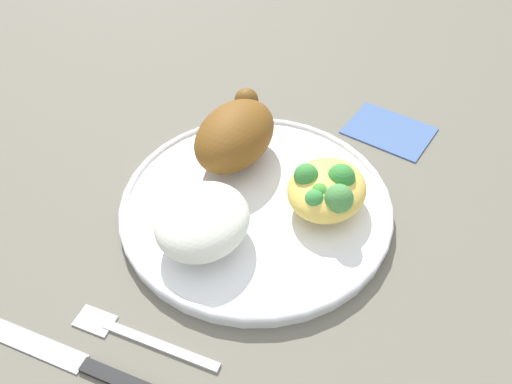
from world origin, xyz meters
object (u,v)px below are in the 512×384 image
object	(u,v)px
fork	(139,337)
knife	(84,364)
roasted_chicken	(235,134)
rice_pile	(202,221)
mac_cheese_with_broccoli	(328,189)
plate	(256,204)
napkin	(389,130)

from	to	relation	value
fork	knife	distance (m)	0.05
roasted_chicken	knife	xyz separation A→B (m)	(-0.27, -0.01, -0.04)
knife	fork	bearing A→B (deg)	-31.62
rice_pile	fork	world-z (taller)	rice_pile
mac_cheese_with_broccoli	knife	world-z (taller)	mac_cheese_with_broccoli
rice_pile	mac_cheese_with_broccoli	distance (m)	0.13
mac_cheese_with_broccoli	knife	bearing A→B (deg)	155.33
plate	roasted_chicken	bearing A→B (deg)	45.21
rice_pile	roasted_chicken	bearing A→B (deg)	14.29
roasted_chicken	fork	xyz separation A→B (m)	(-0.23, -0.03, -0.04)
rice_pile	knife	world-z (taller)	rice_pile
plate	rice_pile	xyz separation A→B (m)	(-0.07, 0.02, 0.03)
mac_cheese_with_broccoli	knife	size ratio (longest dim) A/B	0.48
plate	mac_cheese_with_broccoli	distance (m)	0.08
roasted_chicken	mac_cheese_with_broccoli	bearing A→B (deg)	-102.30
fork	napkin	xyz separation A→B (m)	(0.38, -0.11, -0.00)
rice_pile	fork	distance (m)	0.12
mac_cheese_with_broccoli	fork	distance (m)	0.23
plate	napkin	size ratio (longest dim) A/B	2.84
roasted_chicken	napkin	world-z (taller)	roasted_chicken
mac_cheese_with_broccoli	knife	xyz separation A→B (m)	(-0.25, 0.11, -0.04)
roasted_chicken	mac_cheese_with_broccoli	world-z (taller)	roasted_chicken
mac_cheese_with_broccoli	napkin	world-z (taller)	mac_cheese_with_broccoli
plate	roasted_chicken	distance (m)	0.08
napkin	knife	bearing A→B (deg)	162.18
rice_pile	mac_cheese_with_broccoli	world-z (taller)	same
knife	napkin	world-z (taller)	knife
plate	roasted_chicken	xyz separation A→B (m)	(0.05, 0.05, 0.04)
plate	rice_pile	bearing A→B (deg)	162.57
mac_cheese_with_broccoli	plate	bearing A→B (deg)	110.76
fork	roasted_chicken	bearing A→B (deg)	7.86
plate	fork	xyz separation A→B (m)	(-0.18, 0.02, -0.01)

